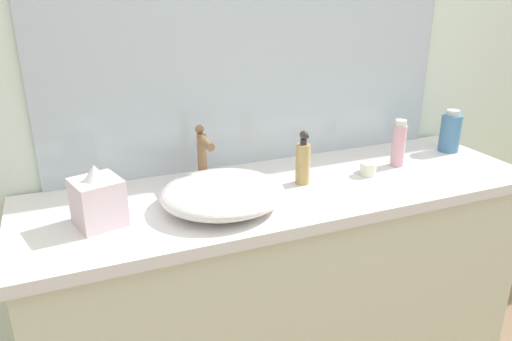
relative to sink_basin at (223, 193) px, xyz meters
name	(u,v)px	position (x,y,z in m)	size (l,w,h in m)	color
bathroom_wall_rear	(254,46)	(0.24, 0.35, 0.36)	(6.00, 0.06, 2.60)	silver
vanity_counter	(285,306)	(0.23, 0.06, -0.49)	(1.63, 0.51, 0.90)	beige
sink_basin	(223,193)	(0.00, 0.00, 0.00)	(0.36, 0.34, 0.08)	silver
faucet	(203,151)	(0.00, 0.19, 0.07)	(0.03, 0.13, 0.18)	brown
soap_dispenser	(303,161)	(0.29, 0.07, 0.03)	(0.05, 0.05, 0.17)	tan
lotion_bottle	(450,132)	(0.95, 0.14, 0.03)	(0.07, 0.07, 0.16)	teal
perfume_bottle	(399,144)	(0.67, 0.08, 0.04)	(0.05, 0.05, 0.16)	#DA9DAA
tissue_box	(98,199)	(-0.34, 0.02, 0.03)	(0.14, 0.14, 0.17)	silver
candle_jar	(368,169)	(0.52, 0.05, -0.02)	(0.05, 0.05, 0.04)	silver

